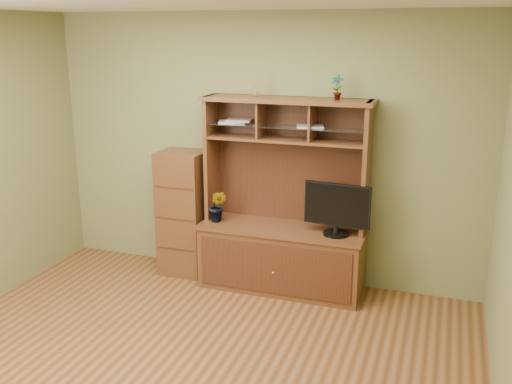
% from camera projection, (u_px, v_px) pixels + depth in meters
% --- Properties ---
extents(room, '(4.54, 4.04, 2.74)m').
position_uv_depth(room, '(171.00, 203.00, 3.97)').
color(room, '#593319').
rests_on(room, ground).
extents(media_hutch, '(1.66, 0.61, 1.90)m').
position_uv_depth(media_hutch, '(283.00, 238.00, 5.66)').
color(media_hutch, '#4F2F16').
rests_on(media_hutch, room).
extents(monitor, '(0.63, 0.24, 0.50)m').
position_uv_depth(monitor, '(337.00, 208.00, 5.31)').
color(monitor, black).
rests_on(monitor, media_hutch).
extents(orchid_plant, '(0.18, 0.15, 0.33)m').
position_uv_depth(orchid_plant, '(218.00, 206.00, 5.72)').
color(orchid_plant, '#26571D').
rests_on(orchid_plant, media_hutch).
extents(top_plant, '(0.12, 0.09, 0.22)m').
position_uv_depth(top_plant, '(337.00, 87.00, 5.18)').
color(top_plant, '#2B5E21').
rests_on(top_plant, media_hutch).
extents(reed_diffuser, '(0.05, 0.05, 0.25)m').
position_uv_depth(reed_diffuser, '(255.00, 86.00, 5.43)').
color(reed_diffuser, silver).
rests_on(reed_diffuser, media_hutch).
extents(magazines, '(1.09, 0.26, 0.04)m').
position_uv_depth(magazines, '(259.00, 123.00, 5.51)').
color(magazines, '#B3B3B8').
rests_on(magazines, media_hutch).
extents(side_cabinet, '(0.47, 0.43, 1.32)m').
position_uv_depth(side_cabinet, '(184.00, 213.00, 6.01)').
color(side_cabinet, '#4F2F16').
rests_on(side_cabinet, room).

